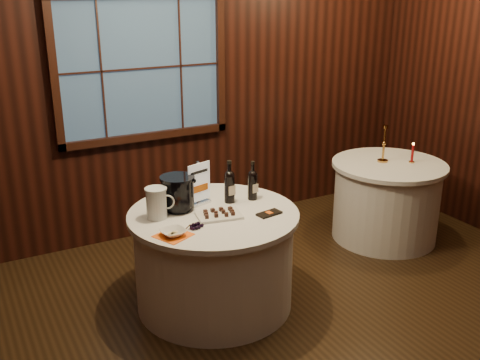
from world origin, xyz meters
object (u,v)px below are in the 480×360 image
brass_candlestick (384,149)px  port_bottle_right (253,183)px  chocolate_plate (219,214)px  grape_bunch (197,226)px  cracker_bowl (173,232)px  main_table (214,258)px  glass_pitcher (157,203)px  sign_stand (199,190)px  port_bottle_left (229,184)px  ice_bucket (178,192)px  chocolate_box (269,214)px  red_candle (412,155)px  side_table (386,200)px

brass_candlestick → port_bottle_right: bearing=-170.4°
chocolate_plate → grape_bunch: size_ratio=2.14×
chocolate_plate → cracker_bowl: size_ratio=2.14×
main_table → cracker_bowl: 0.63m
port_bottle_right → chocolate_plate: size_ratio=0.88×
glass_pitcher → sign_stand: bearing=35.7°
glass_pitcher → brass_candlestick: (2.37, 0.26, 0.01)m
chocolate_plate → brass_candlestick: size_ratio=1.00×
main_table → port_bottle_left: (0.20, 0.13, 0.53)m
main_table → sign_stand: sign_stand is taller
sign_stand → port_bottle_right: sign_stand is taller
ice_bucket → glass_pitcher: ice_bucket is taller
chocolate_plate → port_bottle_right: bearing=26.0°
port_bottle_right → chocolate_box: (-0.05, -0.33, -0.13)m
grape_bunch → brass_candlestick: brass_candlestick is taller
sign_stand → ice_bucket: (-0.19, -0.04, 0.02)m
glass_pitcher → red_candle: size_ratio=1.17×
ice_bucket → cracker_bowl: ice_bucket is taller
port_bottle_left → side_table: bearing=3.3°
main_table → port_bottle_right: port_bottle_right is taller
main_table → sign_stand: 0.54m
port_bottle_left → ice_bucket: bearing=171.9°
port_bottle_left → cracker_bowl: port_bottle_left is taller
chocolate_plate → brass_candlestick: bearing=13.0°
ice_bucket → cracker_bowl: 0.47m
port_bottle_right → glass_pitcher: 0.79m
red_candle → cracker_bowl: bearing=-170.2°
cracker_bowl → red_candle: 2.65m
main_table → side_table: size_ratio=1.19×
port_bottle_right → ice_bucket: size_ratio=1.18×
ice_bucket → glass_pitcher: 0.20m
side_table → chocolate_box: 1.78m
sign_stand → port_bottle_left: size_ratio=1.01×
sign_stand → brass_candlestick: size_ratio=0.96×
port_bottle_right → chocolate_box: port_bottle_right is taller
red_candle → chocolate_plate: bearing=-172.2°
ice_bucket → sign_stand: bearing=11.2°
chocolate_plate → red_candle: size_ratio=1.80×
port_bottle_left → main_table: bearing=-150.2°
side_table → ice_bucket: (-2.21, -0.13, 0.52)m
glass_pitcher → port_bottle_left: bearing=22.7°
port_bottle_right → chocolate_plate: port_bottle_right is taller
chocolate_box → cracker_bowl: size_ratio=1.12×
chocolate_plate → port_bottle_left: bearing=47.6°
red_candle → side_table: bearing=154.7°
main_table → red_candle: (2.19, 0.21, 0.46)m
chocolate_box → grape_bunch: grape_bunch is taller
chocolate_plate → sign_stand: bearing=95.2°
cracker_bowl → brass_candlestick: (2.38, 0.60, 0.10)m
port_bottle_left → cracker_bowl: (-0.62, -0.37, -0.12)m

